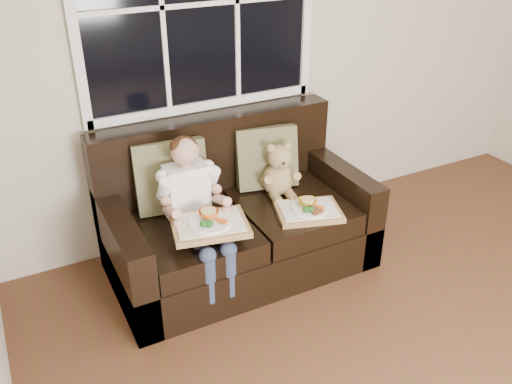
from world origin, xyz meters
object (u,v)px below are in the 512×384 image
tray_left (210,224)px  tray_right (309,210)px  child (193,199)px  loveseat (236,223)px  teddy_bear (279,173)px

tray_left → tray_right: size_ratio=1.04×
child → tray_right: (0.70, -0.21, -0.16)m
tray_left → tray_right: bearing=13.0°
child → loveseat: bearing=19.6°
loveseat → child: (-0.33, -0.12, 0.33)m
teddy_bear → tray_left: (-0.65, -0.33, -0.03)m
teddy_bear → tray_left: size_ratio=0.79×
tray_left → tray_right: (0.68, 0.01, -0.10)m
tray_left → child: bearing=106.3°
child → teddy_bear: (0.66, 0.12, -0.04)m
teddy_bear → tray_right: bearing=-73.0°
child → tray_left: bearing=-86.0°
loveseat → tray_right: loveseat is taller
child → teddy_bear: size_ratio=2.18×
loveseat → child: child is taller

